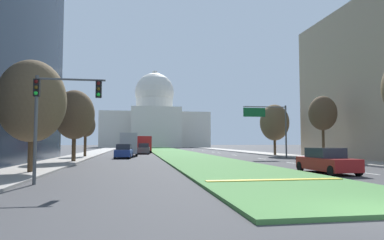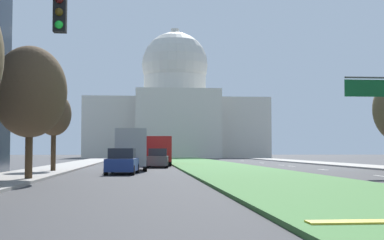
{
  "view_description": "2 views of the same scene",
  "coord_description": "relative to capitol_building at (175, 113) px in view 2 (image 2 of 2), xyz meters",
  "views": [
    {
      "loc": [
        -6.73,
        -7.94,
        2.03
      ],
      "look_at": [
        1.92,
        44.14,
        5.39
      ],
      "focal_mm": 31.64,
      "sensor_mm": 36.0,
      "label": 1
    },
    {
      "loc": [
        -6.71,
        -3.11,
        1.6
      ],
      "look_at": [
        -1.86,
        52.99,
        4.66
      ],
      "focal_mm": 51.9,
      "sensor_mm": 36.0,
      "label": 2
    }
  ],
  "objects": [
    {
      "name": "sidewalk_right",
      "position": [
        13.95,
        -70.15,
        -9.62
      ],
      "size": [
        4.0,
        106.38,
        0.15
      ],
      "primitive_type": "cube",
      "color": "#9E9991",
      "rests_on": "ground_plane"
    },
    {
      "name": "sidewalk_left",
      "position": [
        -13.95,
        -70.15,
        -9.62
      ],
      "size": [
        4.0,
        106.38,
        0.15
      ],
      "primitive_type": "cube",
      "color": "#9E9991",
      "rests_on": "ground_plane"
    },
    {
      "name": "ground_plane",
      "position": [
        0.0,
        -58.33,
        -9.7
      ],
      "size": [
        260.03,
        260.03,
        0.0
      ],
      "primitive_type": "plane",
      "color": "#3D3D3F"
    },
    {
      "name": "grass_median",
      "position": [
        0.0,
        -64.24,
        -9.63
      ],
      "size": [
        7.69,
        106.38,
        0.14
      ],
      "primitive_type": "cube",
      "color": "#4C8442",
      "rests_on": "ground_plane"
    },
    {
      "name": "street_tree_left_far",
      "position": [
        -13.12,
        -80.5,
        -5.58
      ],
      "size": [
        2.48,
        2.48,
        5.71
      ],
      "color": "#4C3823",
      "rests_on": "ground_plane"
    },
    {
      "name": "capitol_building",
      "position": [
        0.0,
        0.0,
        0.0
      ],
      "size": [
        38.09,
        25.68,
        28.41
      ],
      "color": "beige",
      "rests_on": "ground_plane"
    },
    {
      "name": "street_tree_left_mid",
      "position": [
        -12.62,
        -91.38,
        -5.09
      ],
      "size": [
        3.81,
        3.81,
        7.0
      ],
      "color": "#4C3823",
      "rests_on": "ground_plane"
    },
    {
      "name": "box_truck_delivery",
      "position": [
        -7.68,
        -77.04,
        -8.02
      ],
      "size": [
        2.4,
        6.4,
        3.2
      ],
      "color": "maroon",
      "rests_on": "ground_plane"
    },
    {
      "name": "sedan_far_horizon",
      "position": [
        -7.57,
        -56.84,
        -8.85
      ],
      "size": [
        2.12,
        4.62,
        1.82
      ],
      "color": "#BCBCC1",
      "rests_on": "ground_plane"
    },
    {
      "name": "lane_dashes_right",
      "position": [
        7.9,
        -73.1,
        -9.69
      ],
      "size": [
        0.16,
        69.06,
        0.01
      ],
      "color": "silver",
      "rests_on": "ground_plane"
    },
    {
      "name": "sedan_midblock",
      "position": [
        -8.15,
        -83.28,
        -8.89
      ],
      "size": [
        2.2,
        4.81,
        1.72
      ],
      "color": "navy",
      "rests_on": "ground_plane"
    },
    {
      "name": "sedan_distant",
      "position": [
        -5.46,
        -70.06,
        -8.88
      ],
      "size": [
        2.13,
        4.38,
        1.75
      ],
      "color": "#4C5156",
      "rests_on": "ground_plane"
    },
    {
      "name": "city_bus",
      "position": [
        -5.3,
        -61.58,
        -7.93
      ],
      "size": [
        2.62,
        11.0,
        2.95
      ],
      "color": "#B21E1E",
      "rests_on": "ground_plane"
    }
  ]
}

